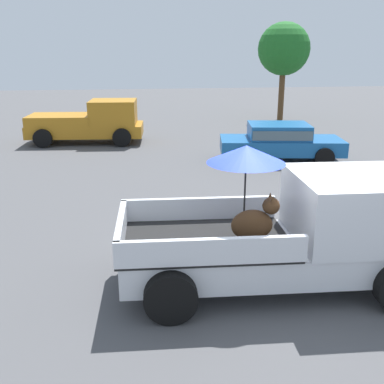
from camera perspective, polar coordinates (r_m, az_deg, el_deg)
The scene contains 5 objects.
ground_plane at distance 8.04m, azimuth 9.86°, elevation -11.31°, with size 80.00×80.00×0.00m, color #4C4C4F.
pickup_truck_main at distance 7.75m, azimuth 13.60°, elevation -4.69°, with size 5.15×2.48×2.42m.
pickup_truck_red at distance 19.88m, azimuth -12.71°, elevation 8.60°, with size 4.94×2.49×1.80m.
parked_sedan_near at distance 16.49m, azimuth 11.06°, elevation 6.45°, with size 4.53×2.50×1.33m.
tree_by_lot at distance 26.21m, azimuth 11.56°, elevation 17.26°, with size 2.84×2.84×5.28m.
Camera 1 is at (-2.31, -6.66, 3.86)m, focal length 42.16 mm.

